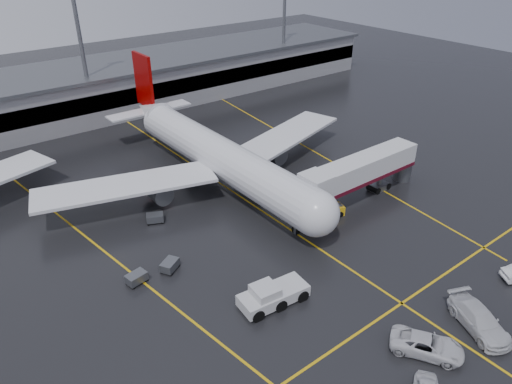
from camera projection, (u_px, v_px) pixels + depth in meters
ground at (259, 209)px, 60.40m from camera, size 220.00×220.00×0.00m
apron_line_centre at (259, 209)px, 60.39m from camera, size 0.25×90.00×0.02m
apron_line_stop at (402, 303)px, 45.22m from camera, size 60.00×0.25×0.02m
apron_line_left at (75, 228)px, 56.57m from camera, size 9.99×69.35×0.02m
apron_line_right at (308, 148)px, 76.94m from camera, size 7.57×69.64×0.02m
terminal at (105, 87)px, 91.35m from camera, size 122.00×19.00×8.60m
light_mast_mid at (81, 42)px, 79.63m from camera, size 3.00×1.20×25.45m
light_mast_right at (284, 15)px, 103.75m from camera, size 3.00×1.20×25.45m
main_airliner at (215, 153)px, 65.03m from camera, size 48.80×45.60×14.10m
jet_bridge at (361, 172)px, 60.71m from camera, size 19.90×3.40×6.05m
pushback_tractor at (272, 295)px, 44.78m from camera, size 6.98×3.52×2.40m
belt_loader at (328, 211)px, 58.65m from camera, size 4.22×2.71×2.48m
service_van_a at (427, 345)px, 39.64m from camera, size 5.49×6.55×1.67m
service_van_b at (479, 320)px, 41.99m from camera, size 5.14×7.21×1.94m
baggage_cart_a at (170, 265)px, 49.33m from camera, size 2.38×2.14×1.12m
baggage_cart_b at (136, 278)px, 47.56m from camera, size 2.20×1.64×1.12m
baggage_cart_c at (155, 218)px, 57.36m from camera, size 2.37×2.04×1.12m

